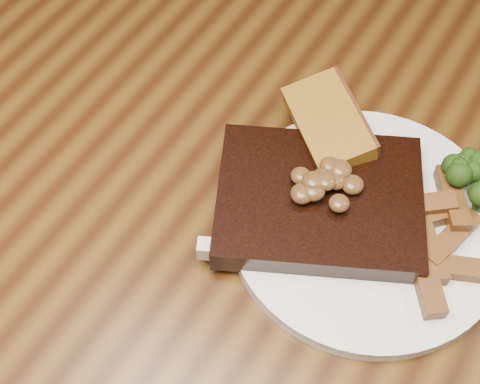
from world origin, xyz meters
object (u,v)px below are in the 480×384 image
object	(u,v)px
potato_wedges	(434,239)
garlic_bread	(326,135)
steak	(319,201)
plate	(366,225)
dining_table	(250,246)

from	to	relation	value
potato_wedges	garlic_bread	bearing A→B (deg)	159.47
garlic_bread	potato_wedges	distance (m)	0.15
garlic_bread	potato_wedges	xyz separation A→B (m)	(0.14, -0.05, 0.00)
steak	plate	bearing A→B (deg)	-11.71
plate	potato_wedges	world-z (taller)	potato_wedges
dining_table	potato_wedges	bearing A→B (deg)	14.22
steak	potato_wedges	world-z (taller)	steak
dining_table	potato_wedges	distance (m)	0.21
plate	potato_wedges	size ratio (longest dim) A/B	2.78
steak	potato_wedges	bearing A→B (deg)	-15.76
plate	garlic_bread	distance (m)	0.10
garlic_bread	potato_wedges	bearing A→B (deg)	19.10
dining_table	steak	xyz separation A→B (m)	(0.06, 0.02, 0.12)
garlic_bread	potato_wedges	world-z (taller)	potato_wedges
steak	potato_wedges	distance (m)	0.11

